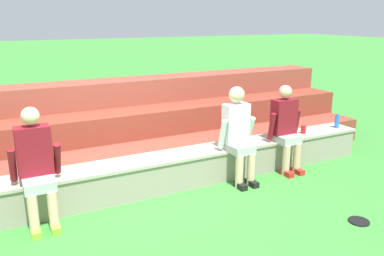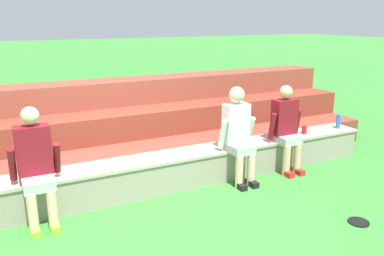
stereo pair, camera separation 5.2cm
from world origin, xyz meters
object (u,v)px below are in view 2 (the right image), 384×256
at_px(water_bottle_near_right, 338,122).
at_px(frisbee, 359,222).
at_px(person_center, 286,127).
at_px(plastic_cup_middle, 304,130).
at_px(person_left_of_center, 238,133).
at_px(person_far_left, 36,164).

height_order(water_bottle_near_right, frisbee, water_bottle_near_right).
bearing_deg(person_center, plastic_cup_middle, 20.24).
distance_m(water_bottle_near_right, frisbee, 2.54).
height_order(person_left_of_center, frisbee, person_left_of_center).
xyz_separation_m(water_bottle_near_right, frisbee, (-1.59, -1.89, -0.58)).
height_order(person_left_of_center, plastic_cup_middle, person_left_of_center).
height_order(water_bottle_near_right, plastic_cup_middle, water_bottle_near_right).
height_order(person_far_left, frisbee, person_far_left).
distance_m(person_center, frisbee, 1.86).
relative_size(person_left_of_center, person_center, 1.04).
bearing_deg(person_left_of_center, water_bottle_near_right, 5.86).
distance_m(person_far_left, person_center, 3.58).
xyz_separation_m(person_center, frisbee, (-0.29, -1.70, -0.70)).
relative_size(person_center, plastic_cup_middle, 10.58).
height_order(person_far_left, plastic_cup_middle, person_far_left).
relative_size(person_center, water_bottle_near_right, 5.57).
bearing_deg(person_far_left, water_bottle_near_right, 2.37).
height_order(person_left_of_center, person_center, person_left_of_center).
bearing_deg(water_bottle_near_right, person_far_left, -177.63).
height_order(plastic_cup_middle, frisbee, plastic_cup_middle).
height_order(person_far_left, person_center, person_far_left).
bearing_deg(plastic_cup_middle, person_center, -159.76).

